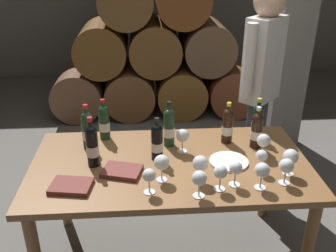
{
  "coord_description": "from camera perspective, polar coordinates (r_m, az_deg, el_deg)",
  "views": [
    {
      "loc": [
        -0.15,
        -2.0,
        1.98
      ],
      "look_at": [
        0.0,
        0.2,
        0.91
      ],
      "focal_mm": 40.7,
      "sensor_mm": 36.0,
      "label": 1
    }
  ],
  "objects": [
    {
      "name": "barrel_stack",
      "position": [
        4.77,
        -2.02,
        10.63
      ],
      "size": [
        2.49,
        0.9,
        1.69
      ],
      "color": "brown",
      "rests_on": "ground_plane"
    },
    {
      "name": "stone_pillar",
      "position": [
        3.94,
        18.38,
        14.72
      ],
      "size": [
        0.32,
        0.32,
        2.6
      ],
      "primitive_type": "cube",
      "color": "slate",
      "rests_on": "ground_plane"
    },
    {
      "name": "dining_table",
      "position": [
        2.39,
        0.33,
        -7.3
      ],
      "size": [
        1.7,
        0.9,
        0.76
      ],
      "color": "brown",
      "rests_on": "ground_plane"
    },
    {
      "name": "wine_bottle_0",
      "position": [
        2.52,
        13.13,
        -0.56
      ],
      "size": [
        0.07,
        0.07,
        0.28
      ],
      "color": "black",
      "rests_on": "dining_table"
    },
    {
      "name": "wine_bottle_1",
      "position": [
        2.48,
        0.16,
        -0.12
      ],
      "size": [
        0.07,
        0.07,
        0.31
      ],
      "color": "#19381E",
      "rests_on": "dining_table"
    },
    {
      "name": "wine_bottle_2",
      "position": [
        2.49,
        -11.96,
        -0.56
      ],
      "size": [
        0.07,
        0.07,
        0.31
      ],
      "color": "#19381E",
      "rests_on": "dining_table"
    },
    {
      "name": "wine_bottle_3",
      "position": [
        2.55,
        8.9,
        0.11
      ],
      "size": [
        0.07,
        0.07,
        0.29
      ],
      "color": "black",
      "rests_on": "dining_table"
    },
    {
      "name": "wine_bottle_4",
      "position": [
        2.6,
        -9.55,
        0.63
      ],
      "size": [
        0.07,
        0.07,
        0.29
      ],
      "color": "#19381E",
      "rests_on": "dining_table"
    },
    {
      "name": "wine_bottle_5",
      "position": [
        2.32,
        -1.66,
        -2.33
      ],
      "size": [
        0.07,
        0.07,
        0.28
      ],
      "color": "black",
      "rests_on": "dining_table"
    },
    {
      "name": "wine_bottle_6",
      "position": [
        2.64,
        13.22,
        0.7
      ],
      "size": [
        0.07,
        0.07,
        0.29
      ],
      "color": "black",
      "rests_on": "dining_table"
    },
    {
      "name": "wine_bottle_7",
      "position": [
        2.29,
        -11.28,
        -2.81
      ],
      "size": [
        0.07,
        0.07,
        0.32
      ],
      "color": "black",
      "rests_on": "dining_table"
    },
    {
      "name": "wine_glass_0",
      "position": [
        2.0,
        4.72,
        -7.9
      ],
      "size": [
        0.08,
        0.08,
        0.16
      ],
      "color": "white",
      "rests_on": "dining_table"
    },
    {
      "name": "wine_glass_1",
      "position": [
        2.19,
        17.31,
        -5.81
      ],
      "size": [
        0.08,
        0.08,
        0.16
      ],
      "color": "white",
      "rests_on": "dining_table"
    },
    {
      "name": "wine_glass_2",
      "position": [
        2.27,
        13.83,
        -4.48
      ],
      "size": [
        0.07,
        0.07,
        0.14
      ],
      "color": "white",
      "rests_on": "dining_table"
    },
    {
      "name": "wine_glass_3",
      "position": [
        2.12,
        -0.96,
        -5.57
      ],
      "size": [
        0.09,
        0.09,
        0.16
      ],
      "color": "white",
      "rests_on": "dining_table"
    },
    {
      "name": "wine_glass_4",
      "position": [
        2.03,
        -2.85,
        -7.52
      ],
      "size": [
        0.07,
        0.07,
        0.15
      ],
      "color": "white",
      "rests_on": "dining_table"
    },
    {
      "name": "wine_glass_5",
      "position": [
        2.07,
        7.87,
        -6.94
      ],
      "size": [
        0.08,
        0.08,
        0.15
      ],
      "color": "white",
      "rests_on": "dining_table"
    },
    {
      "name": "wine_glass_6",
      "position": [
        2.41,
        2.2,
        -1.53
      ],
      "size": [
        0.08,
        0.08,
        0.16
      ],
      "color": "white",
      "rests_on": "dining_table"
    },
    {
      "name": "wine_glass_7",
      "position": [
        2.28,
        17.88,
        -4.47
      ],
      "size": [
        0.09,
        0.09,
        0.16
      ],
      "color": "white",
      "rests_on": "dining_table"
    },
    {
      "name": "wine_glass_8",
      "position": [
        2.12,
        13.91,
        -6.53
      ],
      "size": [
        0.08,
        0.08,
        0.16
      ],
      "color": "white",
      "rests_on": "dining_table"
    },
    {
      "name": "wine_glass_9",
      "position": [
        2.42,
        14.12,
        -2.2
      ],
      "size": [
        0.08,
        0.08,
        0.16
      ],
      "color": "white",
      "rests_on": "dining_table"
    },
    {
      "name": "wine_glass_10",
      "position": [
        2.11,
        10.11,
        -6.35
      ],
      "size": [
        0.07,
        0.07,
        0.15
      ],
      "color": "white",
      "rests_on": "dining_table"
    },
    {
      "name": "wine_glass_11",
      "position": [
        2.12,
        4.87,
        -5.67
      ],
      "size": [
        0.09,
        0.09,
        0.16
      ],
      "color": "white",
      "rests_on": "dining_table"
    },
    {
      "name": "tasting_notebook",
      "position": [
        2.17,
        -14.31,
        -8.7
      ],
      "size": [
        0.24,
        0.19,
        0.03
      ],
      "primitive_type": "cube",
      "rotation": [
        0.0,
        0.0,
        -0.16
      ],
      "color": "brown",
      "rests_on": "dining_table"
    },
    {
      "name": "leather_ledger",
      "position": [
        2.25,
        -6.92,
        -6.72
      ],
      "size": [
        0.26,
        0.21,
        0.03
      ],
      "primitive_type": "cube",
      "rotation": [
        0.0,
        0.0,
        -0.28
      ],
      "color": "brown",
      "rests_on": "dining_table"
    },
    {
      "name": "serving_plate",
      "position": [
        2.37,
        9.09,
        -5.27
      ],
      "size": [
        0.24,
        0.24,
        0.01
      ],
      "primitive_type": "cylinder",
      "color": "white",
      "rests_on": "dining_table"
    },
    {
      "name": "sommelier_presenting",
      "position": [
        3.04,
        13.82,
        7.23
      ],
      "size": [
        0.37,
        0.37,
        1.72
      ],
      "color": "#383842",
      "rests_on": "ground_plane"
    }
  ]
}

